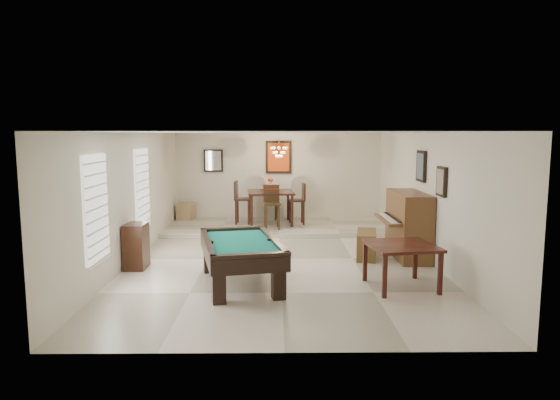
{
  "coord_description": "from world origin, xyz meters",
  "views": [
    {
      "loc": [
        -0.12,
        -10.1,
        2.57
      ],
      "look_at": [
        0.0,
        0.6,
        1.15
      ],
      "focal_mm": 32.0,
      "sensor_mm": 36.0,
      "label": 1
    }
  ],
  "objects_px": {
    "apothecary_chest": "(136,246)",
    "chandelier": "(279,148)",
    "dining_table": "(271,205)",
    "piano_bench": "(366,245)",
    "dining_chair_north": "(271,202)",
    "corner_bench": "(186,211)",
    "square_table": "(401,266)",
    "dining_chair_south": "(272,207)",
    "flower_vase": "(271,182)",
    "upright_piano": "(401,225)",
    "dining_chair_east": "(297,204)",
    "dining_chair_west": "(243,203)",
    "pool_table": "(241,263)"
  },
  "relations": [
    {
      "from": "square_table",
      "to": "dining_chair_east",
      "type": "relative_size",
      "value": 0.96
    },
    {
      "from": "dining_chair_south",
      "to": "dining_chair_east",
      "type": "height_order",
      "value": "dining_chair_south"
    },
    {
      "from": "chandelier",
      "to": "dining_table",
      "type": "bearing_deg",
      "value": 136.13
    },
    {
      "from": "dining_chair_north",
      "to": "piano_bench",
      "type": "bearing_deg",
      "value": 123.0
    },
    {
      "from": "flower_vase",
      "to": "dining_chair_south",
      "type": "xyz_separation_m",
      "value": [
        0.04,
        -0.74,
        -0.58
      ]
    },
    {
      "from": "upright_piano",
      "to": "corner_bench",
      "type": "bearing_deg",
      "value": 142.28
    },
    {
      "from": "dining_table",
      "to": "flower_vase",
      "type": "relative_size",
      "value": 4.77
    },
    {
      "from": "square_table",
      "to": "upright_piano",
      "type": "relative_size",
      "value": 0.65
    },
    {
      "from": "square_table",
      "to": "dining_chair_north",
      "type": "distance_m",
      "value": 6.52
    },
    {
      "from": "piano_bench",
      "to": "dining_chair_north",
      "type": "relative_size",
      "value": 0.98
    },
    {
      "from": "upright_piano",
      "to": "dining_table",
      "type": "relative_size",
      "value": 1.34
    },
    {
      "from": "piano_bench",
      "to": "dining_chair_south",
      "type": "bearing_deg",
      "value": 127.35
    },
    {
      "from": "apothecary_chest",
      "to": "pool_table",
      "type": "bearing_deg",
      "value": -27.17
    },
    {
      "from": "apothecary_chest",
      "to": "dining_chair_north",
      "type": "relative_size",
      "value": 0.86
    },
    {
      "from": "square_table",
      "to": "corner_bench",
      "type": "bearing_deg",
      "value": 127.35
    },
    {
      "from": "piano_bench",
      "to": "dining_chair_south",
      "type": "relative_size",
      "value": 0.88
    },
    {
      "from": "dining_table",
      "to": "chandelier",
      "type": "relative_size",
      "value": 2.05
    },
    {
      "from": "chandelier",
      "to": "square_table",
      "type": "bearing_deg",
      "value": -68.88
    },
    {
      "from": "corner_bench",
      "to": "dining_chair_east",
      "type": "bearing_deg",
      "value": -13.32
    },
    {
      "from": "dining_chair_west",
      "to": "square_table",
      "type": "bearing_deg",
      "value": -146.82
    },
    {
      "from": "dining_chair_south",
      "to": "flower_vase",
      "type": "bearing_deg",
      "value": 88.1
    },
    {
      "from": "apothecary_chest",
      "to": "chandelier",
      "type": "xyz_separation_m",
      "value": [
        2.78,
        3.91,
        1.76
      ]
    },
    {
      "from": "chandelier",
      "to": "upright_piano",
      "type": "bearing_deg",
      "value": -50.67
    },
    {
      "from": "upright_piano",
      "to": "dining_chair_west",
      "type": "xyz_separation_m",
      "value": [
        -3.5,
        3.29,
        0.02
      ]
    },
    {
      "from": "square_table",
      "to": "dining_chair_west",
      "type": "relative_size",
      "value": 0.91
    },
    {
      "from": "dining_chair_south",
      "to": "corner_bench",
      "type": "relative_size",
      "value": 2.15
    },
    {
      "from": "piano_bench",
      "to": "dining_chair_north",
      "type": "height_order",
      "value": "dining_chair_north"
    },
    {
      "from": "square_table",
      "to": "dining_chair_south",
      "type": "height_order",
      "value": "dining_chair_south"
    },
    {
      "from": "dining_chair_east",
      "to": "chandelier",
      "type": "relative_size",
      "value": 1.87
    },
    {
      "from": "dining_table",
      "to": "corner_bench",
      "type": "height_order",
      "value": "dining_table"
    },
    {
      "from": "dining_chair_north",
      "to": "dining_chair_west",
      "type": "distance_m",
      "value": 1.05
    },
    {
      "from": "pool_table",
      "to": "piano_bench",
      "type": "height_order",
      "value": "pool_table"
    },
    {
      "from": "corner_bench",
      "to": "dining_chair_north",
      "type": "bearing_deg",
      "value": -0.13
    },
    {
      "from": "dining_chair_east",
      "to": "corner_bench",
      "type": "height_order",
      "value": "dining_chair_east"
    },
    {
      "from": "flower_vase",
      "to": "dining_chair_east",
      "type": "bearing_deg",
      "value": -2.21
    },
    {
      "from": "piano_bench",
      "to": "dining_chair_south",
      "type": "xyz_separation_m",
      "value": [
        -1.99,
        2.6,
        0.41
      ]
    },
    {
      "from": "piano_bench",
      "to": "dining_table",
      "type": "distance_m",
      "value": 3.92
    },
    {
      "from": "apothecary_chest",
      "to": "chandelier",
      "type": "bearing_deg",
      "value": 54.56
    },
    {
      "from": "flower_vase",
      "to": "corner_bench",
      "type": "height_order",
      "value": "flower_vase"
    },
    {
      "from": "dining_table",
      "to": "square_table",
      "type": "bearing_deg",
      "value": -67.57
    },
    {
      "from": "dining_table",
      "to": "flower_vase",
      "type": "xyz_separation_m",
      "value": [
        0.0,
        0.0,
        0.64
      ]
    },
    {
      "from": "square_table",
      "to": "dining_chair_west",
      "type": "distance_m",
      "value": 6.18
    },
    {
      "from": "corner_bench",
      "to": "dining_table",
      "type": "bearing_deg",
      "value": -16.45
    },
    {
      "from": "pool_table",
      "to": "dining_chair_north",
      "type": "height_order",
      "value": "dining_chair_north"
    },
    {
      "from": "dining_chair_south",
      "to": "dining_chair_west",
      "type": "height_order",
      "value": "dining_chair_west"
    },
    {
      "from": "upright_piano",
      "to": "piano_bench",
      "type": "height_order",
      "value": "upright_piano"
    },
    {
      "from": "dining_chair_south",
      "to": "corner_bench",
      "type": "xyz_separation_m",
      "value": [
        -2.49,
        1.46,
        -0.33
      ]
    },
    {
      "from": "piano_bench",
      "to": "dining_chair_west",
      "type": "bearing_deg",
      "value": 129.82
    },
    {
      "from": "flower_vase",
      "to": "square_table",
      "type": "bearing_deg",
      "value": -67.57
    },
    {
      "from": "square_table",
      "to": "dining_chair_east",
      "type": "bearing_deg",
      "value": 105.69
    }
  ]
}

